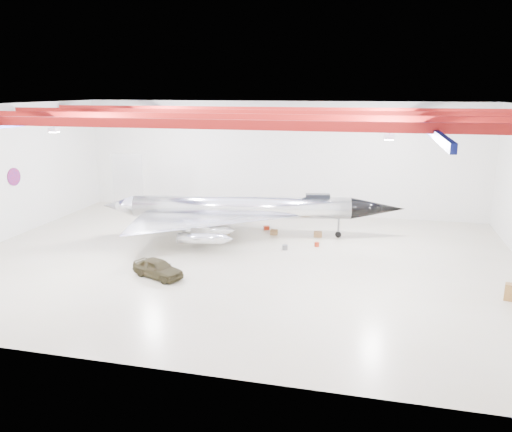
# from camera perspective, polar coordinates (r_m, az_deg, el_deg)

# --- Properties ---
(floor) EXTENTS (40.00, 40.00, 0.00)m
(floor) POSITION_cam_1_polar(r_m,az_deg,el_deg) (36.67, -2.08, -5.00)
(floor) COLOR #BEB597
(floor) RESTS_ON ground
(wall_back) EXTENTS (40.00, 0.00, 40.00)m
(wall_back) POSITION_cam_1_polar(r_m,az_deg,el_deg) (49.65, 2.51, 6.65)
(wall_back) COLOR silver
(wall_back) RESTS_ON floor
(ceiling) EXTENTS (40.00, 40.00, 0.00)m
(ceiling) POSITION_cam_1_polar(r_m,az_deg,el_deg) (34.62, -2.25, 12.44)
(ceiling) COLOR #0A0F38
(ceiling) RESTS_ON wall_back
(ceiling_structure) EXTENTS (39.50, 29.50, 1.08)m
(ceiling_structure) POSITION_cam_1_polar(r_m,az_deg,el_deg) (34.64, -2.24, 11.32)
(ceiling_structure) COLOR maroon
(ceiling_structure) RESTS_ON ceiling
(wall_roundel) EXTENTS (0.10, 1.50, 1.50)m
(wall_roundel) POSITION_cam_1_polar(r_m,az_deg,el_deg) (46.42, -25.94, 4.05)
(wall_roundel) COLOR #B21414
(wall_roundel) RESTS_ON wall_left
(jet_aircraft) EXTENTS (25.23, 16.92, 6.92)m
(jet_aircraft) POSITION_cam_1_polar(r_m,az_deg,el_deg) (41.78, -1.75, 0.67)
(jet_aircraft) COLOR silver
(jet_aircraft) RESTS_ON floor
(jeep) EXTENTS (4.01, 2.79, 1.27)m
(jeep) POSITION_cam_1_polar(r_m,az_deg,el_deg) (33.76, -11.15, -5.87)
(jeep) COLOR #362F1B
(jeep) RESTS_ON floor
(crate_ply) EXTENTS (0.65, 0.56, 0.40)m
(crate_ply) POSITION_cam_1_polar(r_m,az_deg,el_deg) (42.78, -3.49, -1.89)
(crate_ply) COLOR olive
(crate_ply) RESTS_ON floor
(toolbox_red) EXTENTS (0.60, 0.54, 0.34)m
(toolbox_red) POSITION_cam_1_polar(r_m,az_deg,el_deg) (44.24, 1.21, -1.36)
(toolbox_red) COLOR #99250F
(toolbox_red) RESTS_ON floor
(engine_drum) EXTENTS (0.55, 0.55, 0.38)m
(engine_drum) POSITION_cam_1_polar(r_m,az_deg,el_deg) (38.85, 3.32, -3.60)
(engine_drum) COLOR #59595B
(engine_drum) RESTS_ON floor
(parts_bin) EXTENTS (0.74, 0.63, 0.47)m
(parts_bin) POSITION_cam_1_polar(r_m,az_deg,el_deg) (42.40, 7.08, -2.08)
(parts_bin) COLOR olive
(parts_bin) RESTS_ON floor
(crate_small) EXTENTS (0.41, 0.33, 0.28)m
(crate_small) POSITION_cam_1_polar(r_m,az_deg,el_deg) (47.18, -9.78, -0.60)
(crate_small) COLOR #59595B
(crate_small) RESTS_ON floor
(tool_chest) EXTENTS (0.44, 0.44, 0.34)m
(tool_chest) POSITION_cam_1_polar(r_m,az_deg,el_deg) (39.88, 6.96, -3.23)
(tool_chest) COLOR #99250F
(tool_chest) RESTS_ON floor
(oil_barrel) EXTENTS (0.64, 0.53, 0.43)m
(oil_barrel) POSITION_cam_1_polar(r_m,az_deg,el_deg) (42.77, 2.07, -1.86)
(oil_barrel) COLOR olive
(oil_barrel) RESTS_ON floor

